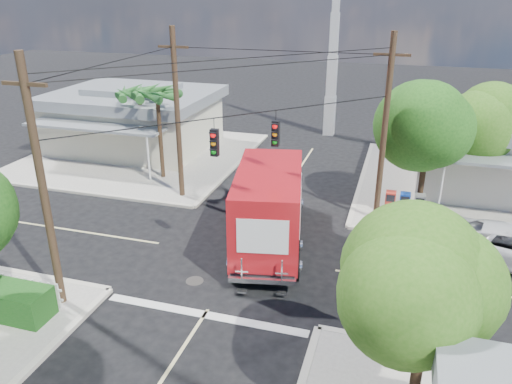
% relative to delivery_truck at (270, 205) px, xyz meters
% --- Properties ---
extents(ground, '(120.00, 120.00, 0.00)m').
position_rel_delivery_truck_xyz_m(ground, '(-0.78, -1.50, -1.89)').
color(ground, black).
rests_on(ground, ground).
extents(sidewalk_ne, '(14.12, 14.12, 0.14)m').
position_rel_delivery_truck_xyz_m(sidewalk_ne, '(10.10, 9.38, -1.82)').
color(sidewalk_ne, gray).
rests_on(sidewalk_ne, ground).
extents(sidewalk_nw, '(14.12, 14.12, 0.14)m').
position_rel_delivery_truck_xyz_m(sidewalk_nw, '(-11.66, 9.38, -1.82)').
color(sidewalk_nw, gray).
rests_on(sidewalk_nw, ground).
extents(road_markings, '(32.00, 32.00, 0.01)m').
position_rel_delivery_truck_xyz_m(road_markings, '(-0.78, -2.97, -1.88)').
color(road_markings, beige).
rests_on(road_markings, ground).
extents(building_nw, '(10.80, 10.20, 4.30)m').
position_rel_delivery_truck_xyz_m(building_nw, '(-12.78, 10.96, 0.33)').
color(building_nw, beige).
rests_on(building_nw, sidewalk_nw).
extents(radio_tower, '(0.80, 0.80, 17.00)m').
position_rel_delivery_truck_xyz_m(radio_tower, '(-0.28, 18.50, 3.76)').
color(radio_tower, silver).
rests_on(radio_tower, ground).
extents(tree_ne_front, '(4.21, 4.14, 6.66)m').
position_rel_delivery_truck_xyz_m(tree_ne_front, '(6.43, 5.26, 2.88)').
color(tree_ne_front, '#422D1C').
rests_on(tree_ne_front, sidewalk_ne).
extents(tree_ne_back, '(3.77, 3.66, 5.82)m').
position_rel_delivery_truck_xyz_m(tree_ne_back, '(9.03, 7.46, 2.30)').
color(tree_ne_back, '#422D1C').
rests_on(tree_ne_back, sidewalk_ne).
extents(tree_se, '(3.67, 3.54, 5.62)m').
position_rel_delivery_truck_xyz_m(tree_se, '(6.23, -8.74, 2.16)').
color(tree_se, '#422D1C').
rests_on(tree_se, sidewalk_se).
extents(palm_nw_front, '(3.01, 3.08, 5.59)m').
position_rel_delivery_truck_xyz_m(palm_nw_front, '(-8.28, 6.00, 3.16)').
color(palm_nw_front, '#422D1C').
rests_on(palm_nw_front, sidewalk_nw).
extents(palm_nw_back, '(3.01, 3.08, 5.19)m').
position_rel_delivery_truck_xyz_m(palm_nw_back, '(-10.28, 7.50, 2.79)').
color(palm_nw_back, '#422D1C').
rests_on(palm_nw_back, sidewalk_nw).
extents(utility_poles, '(12.00, 10.68, 9.00)m').
position_rel_delivery_truck_xyz_m(utility_poles, '(-2.36, 0.11, 2.79)').
color(utility_poles, '#473321').
rests_on(utility_poles, ground).
extents(vending_boxes, '(1.90, 0.50, 1.10)m').
position_rel_delivery_truck_xyz_m(vending_boxes, '(5.72, 4.70, -1.20)').
color(vending_boxes, red).
rests_on(vending_boxes, sidewalk_ne).
extents(delivery_truck, '(4.19, 8.90, 3.71)m').
position_rel_delivery_truck_xyz_m(delivery_truck, '(0.00, 0.00, 0.00)').
color(delivery_truck, black).
rests_on(delivery_truck, ground).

